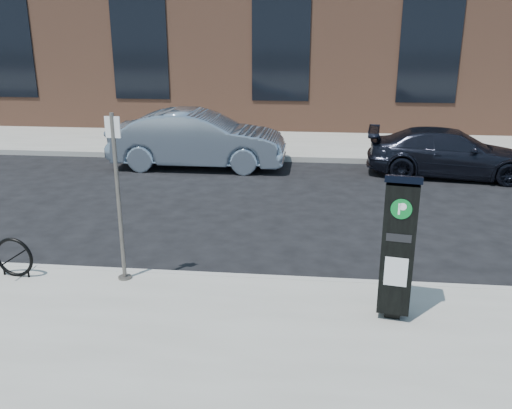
# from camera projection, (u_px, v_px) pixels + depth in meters

# --- Properties ---
(ground) EXTENTS (120.00, 120.00, 0.00)m
(ground) POSITION_uv_depth(u_px,v_px,m) (227.00, 283.00, 8.24)
(ground) COLOR black
(ground) RESTS_ON ground
(sidewalk_far) EXTENTS (60.00, 12.00, 0.15)m
(sidewalk_far) POSITION_uv_depth(u_px,v_px,m) (283.00, 124.00, 21.45)
(sidewalk_far) COLOR gray
(sidewalk_far) RESTS_ON ground
(curb_near) EXTENTS (60.00, 0.12, 0.16)m
(curb_near) POSITION_uv_depth(u_px,v_px,m) (227.00, 279.00, 8.20)
(curb_near) COLOR #9E9B93
(curb_near) RESTS_ON ground
(curb_far) EXTENTS (60.00, 0.12, 0.16)m
(curb_far) POSITION_uv_depth(u_px,v_px,m) (271.00, 159.00, 15.80)
(curb_far) COLOR #9E9B93
(curb_far) RESTS_ON ground
(building) EXTENTS (28.00, 10.05, 8.25)m
(building) POSITION_uv_depth(u_px,v_px,m) (289.00, 17.00, 23.02)
(building) COLOR brown
(building) RESTS_ON ground
(parking_kiosk) EXTENTS (0.49, 0.45, 1.91)m
(parking_kiosk) POSITION_uv_depth(u_px,v_px,m) (398.00, 245.00, 6.72)
(parking_kiosk) COLOR black
(parking_kiosk) RESTS_ON sidewalk_near
(sign_pole) EXTENTS (0.22, 0.20, 2.46)m
(sign_pole) POSITION_uv_depth(u_px,v_px,m) (119.00, 200.00, 7.68)
(sign_pole) COLOR #5E5752
(sign_pole) RESTS_ON sidewalk_near
(bike_rack) EXTENTS (0.62, 0.11, 0.62)m
(bike_rack) POSITION_uv_depth(u_px,v_px,m) (14.00, 257.00, 8.04)
(bike_rack) COLOR black
(bike_rack) RESTS_ON sidewalk_near
(car_silver) EXTENTS (4.77, 1.67, 1.57)m
(car_silver) POSITION_uv_depth(u_px,v_px,m) (198.00, 139.00, 14.90)
(car_silver) COLOR #8192A4
(car_silver) RESTS_ON ground
(car_dark) EXTENTS (4.40, 2.22, 1.23)m
(car_dark) POSITION_uv_depth(u_px,v_px,m) (450.00, 153.00, 14.05)
(car_dark) COLOR black
(car_dark) RESTS_ON ground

